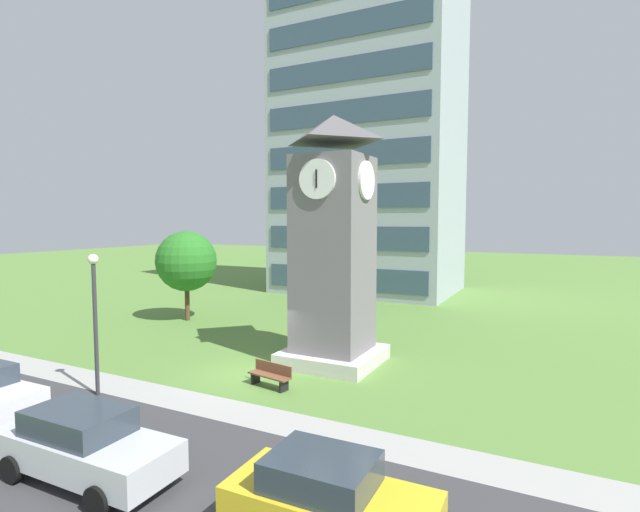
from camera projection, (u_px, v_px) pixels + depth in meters
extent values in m
plane|color=#567F38|center=(252.00, 374.00, 19.30)|extent=(160.00, 160.00, 0.00)
cube|color=#38383A|center=(76.00, 460.00, 12.32)|extent=(120.00, 7.20, 0.01)
cube|color=#9E9E99|center=(194.00, 402.00, 16.24)|extent=(120.00, 1.60, 0.01)
cube|color=#9EA8B2|center=(370.00, 125.00, 41.24)|extent=(14.54, 10.72, 28.80)
cube|color=#384C60|center=(344.00, 279.00, 37.40)|extent=(13.38, 0.10, 1.80)
cube|color=#384C60|center=(344.00, 238.00, 37.16)|extent=(13.38, 0.10, 1.80)
cube|color=#384C60|center=(344.00, 197.00, 36.92)|extent=(13.38, 0.10, 1.80)
cube|color=#384C60|center=(344.00, 155.00, 36.67)|extent=(13.38, 0.10, 1.80)
cube|color=#384C60|center=(344.00, 112.00, 36.43)|extent=(13.38, 0.10, 1.80)
cube|color=#384C60|center=(345.00, 69.00, 36.19)|extent=(13.38, 0.10, 1.80)
cube|color=#384C60|center=(345.00, 26.00, 35.95)|extent=(13.38, 0.10, 1.80)
cube|color=slate|center=(333.00, 261.00, 20.43)|extent=(2.88, 2.88, 8.87)
cube|color=beige|center=(333.00, 356.00, 20.74)|extent=(3.88, 3.88, 0.60)
pyramid|color=#555155|center=(334.00, 129.00, 20.01)|extent=(3.16, 3.16, 1.14)
cylinder|color=white|center=(317.00, 179.00, 18.84)|extent=(1.58, 0.12, 1.58)
cylinder|color=white|center=(367.00, 180.00, 19.50)|extent=(0.12, 1.58, 1.58)
cube|color=black|center=(316.00, 175.00, 18.77)|extent=(0.03, 0.08, 0.47)
cube|color=black|center=(316.00, 179.00, 18.77)|extent=(0.06, 0.03, 0.71)
cube|color=brown|center=(269.00, 375.00, 17.67)|extent=(1.86, 0.79, 0.06)
cube|color=brown|center=(273.00, 368.00, 17.83)|extent=(1.78, 0.37, 0.40)
cube|color=black|center=(255.00, 378.00, 18.12)|extent=(0.16, 0.44, 0.45)
cube|color=black|center=(284.00, 385.00, 17.25)|extent=(0.16, 0.44, 0.45)
cylinder|color=#333338|center=(96.00, 330.00, 16.74)|extent=(0.14, 0.14, 4.66)
sphere|color=#F2EFCC|center=(93.00, 259.00, 16.55)|extent=(0.36, 0.36, 0.36)
cylinder|color=#513823|center=(187.00, 301.00, 29.47)|extent=(0.29, 0.29, 2.38)
sphere|color=#287023|center=(186.00, 261.00, 29.28)|extent=(3.69, 3.69, 3.69)
cylinder|color=black|center=(34.00, 407.00, 15.04)|extent=(0.66, 0.23, 0.66)
cube|color=silver|center=(86.00, 450.00, 11.39)|extent=(4.72, 1.87, 0.76)
cube|color=#2D3842|center=(79.00, 421.00, 11.44)|extent=(2.37, 1.62, 0.60)
cylinder|color=black|center=(160.00, 462.00, 11.58)|extent=(0.66, 0.23, 0.66)
cylinder|color=black|center=(98.00, 501.00, 10.00)|extent=(0.66, 0.23, 0.66)
cylinder|color=black|center=(79.00, 438.00, 12.85)|extent=(0.66, 0.23, 0.66)
cylinder|color=black|center=(12.00, 469.00, 11.27)|extent=(0.66, 0.23, 0.66)
cube|color=gold|center=(331.00, 508.00, 9.10)|extent=(4.07, 1.86, 0.76)
cube|color=#2D3842|center=(321.00, 471.00, 9.14)|extent=(2.05, 1.61, 0.60)
cylinder|color=black|center=(296.00, 488.00, 10.47)|extent=(0.66, 0.23, 0.66)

